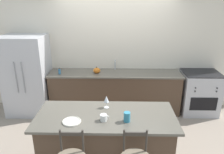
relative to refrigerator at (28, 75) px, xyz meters
The scene contains 13 objects.
ground_plane 2.08m from the refrigerator, ahead, with size 18.00×18.00×0.00m, color gray.
wall_back 1.98m from the refrigerator, 11.75° to the left, with size 6.00×0.07×2.70m.
back_counter 1.92m from the refrigerator, ahead, with size 2.83×0.64×0.90m.
sink_faucet 1.90m from the refrigerator, ahead, with size 0.02×0.13×0.22m.
kitchen_island 2.54m from the refrigerator, 45.31° to the right, with size 1.88×0.83×0.94m.
refrigerator is the anchor object (origin of this frame).
oven_range 3.74m from the refrigerator, ahead, with size 0.77×0.66×0.92m.
dinner_plate 2.38m from the refrigerator, 55.66° to the right, with size 0.24×0.24×0.02m.
wine_glass 2.38m from the refrigerator, 41.62° to the right, with size 0.07×0.07×0.18m.
coffee_mug 2.60m from the refrigerator, 47.69° to the right, with size 0.12×0.09×0.09m.
tumbler_cup 2.82m from the refrigerator, 43.42° to the right, with size 0.09×0.09×0.13m.
pumpkin_decoration 1.49m from the refrigerator, ahead, with size 0.15×0.15×0.14m.
soap_bottle 0.72m from the refrigerator, ahead, with size 0.05×0.05×0.13m.
Camera 1 is at (0.04, -4.08, 2.44)m, focal length 35.00 mm.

